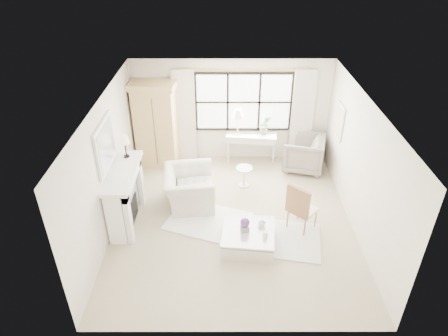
{
  "coord_description": "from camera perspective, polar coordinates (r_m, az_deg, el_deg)",
  "views": [
    {
      "loc": [
        -0.2,
        -6.73,
        5.45
      ],
      "look_at": [
        -0.2,
        0.2,
        1.2
      ],
      "focal_mm": 32.0,
      "sensor_mm": 36.0,
      "label": 1
    }
  ],
  "objects": [
    {
      "name": "art_canvas",
      "position": [
        9.65,
        16.0,
        6.46
      ],
      "size": [
        0.01,
        0.52,
        0.72
      ],
      "primitive_type": "cube",
      "color": "beige",
      "rests_on": "wall_right"
    },
    {
      "name": "console_lamp",
      "position": [
        10.12,
        2.0,
        7.67
      ],
      "size": [
        0.28,
        0.28,
        0.69
      ],
      "color": "gold",
      "rests_on": "console_table"
    },
    {
      "name": "club_armchair",
      "position": [
        8.96,
        -4.99,
        -2.88
      ],
      "size": [
        1.19,
        1.33,
        0.8
      ],
      "primitive_type": "imported",
      "rotation": [
        0.0,
        0.0,
        1.67
      ],
      "color": "beige",
      "rests_on": "floor"
    },
    {
      "name": "wall_front",
      "position": [
        5.71,
        2.05,
        -14.32
      ],
      "size": [
        5.0,
        0.0,
        5.0
      ],
      "primitive_type": "plane",
      "rotation": [
        -1.57,
        0.0,
        0.0
      ],
      "color": "silver",
      "rests_on": "ground"
    },
    {
      "name": "curtain_rod",
      "position": [
        9.87,
        2.96,
        13.94
      ],
      "size": [
        3.3,
        0.04,
        0.04
      ],
      "primitive_type": "cylinder",
      "rotation": [
        0.0,
        1.57,
        0.0
      ],
      "color": "#AF883C",
      "rests_on": "wall_back"
    },
    {
      "name": "art_frame",
      "position": [
        9.66,
        16.12,
        6.46
      ],
      "size": [
        0.04,
        0.62,
        0.82
      ],
      "primitive_type": "cube",
      "color": "white",
      "rests_on": "wall_right"
    },
    {
      "name": "fireplace",
      "position": [
        8.52,
        -14.15,
        -3.86
      ],
      "size": [
        0.58,
        1.66,
        1.26
      ],
      "color": "white",
      "rests_on": "ground"
    },
    {
      "name": "rug_left",
      "position": [
        8.62,
        -2.28,
        -7.57
      ],
      "size": [
        1.97,
        1.68,
        0.03
      ],
      "primitive_type": "cube",
      "rotation": [
        0.0,
        0.0,
        -0.35
      ],
      "color": "white",
      "rests_on": "floor"
    },
    {
      "name": "mirror_glass",
      "position": [
        7.95,
        -16.42,
        3.19
      ],
      "size": [
        0.02,
        1.0,
        0.8
      ],
      "primitive_type": "cube",
      "color": "silver",
      "rests_on": "wall_left"
    },
    {
      "name": "mirror_frame",
      "position": [
        7.96,
        -16.62,
        3.19
      ],
      "size": [
        0.05,
        1.15,
        0.95
      ],
      "primitive_type": "cube",
      "color": "silver",
      "rests_on": "wall_left"
    },
    {
      "name": "wall_right",
      "position": [
        8.32,
        18.9,
        0.18
      ],
      "size": [
        0.0,
        5.5,
        5.5
      ],
      "primitive_type": "plane",
      "rotation": [
        1.57,
        0.0,
        -1.57
      ],
      "color": "silver",
      "rests_on": "ground"
    },
    {
      "name": "wall_left",
      "position": [
        8.2,
        -16.31,
        0.17
      ],
      "size": [
        0.0,
        5.5,
        5.5
      ],
      "primitive_type": "plane",
      "rotation": [
        1.57,
        0.0,
        1.57
      ],
      "color": "beige",
      "rests_on": "ground"
    },
    {
      "name": "armoire",
      "position": [
        10.24,
        -9.67,
        6.19
      ],
      "size": [
        1.19,
        0.82,
        2.24
      ],
      "rotation": [
        0.0,
        0.0,
        -0.11
      ],
      "color": "tan",
      "rests_on": "floor"
    },
    {
      "name": "coffee_vase",
      "position": [
        7.9,
        5.41,
        -7.76
      ],
      "size": [
        0.17,
        0.17,
        0.16
      ],
      "primitive_type": "imported",
      "rotation": [
        0.0,
        0.0,
        -0.08
      ],
      "color": "silver",
      "rests_on": "coffee_table"
    },
    {
      "name": "rug_right",
      "position": [
        8.26,
        8.08,
        -9.95
      ],
      "size": [
        1.75,
        1.43,
        0.03
      ],
      "primitive_type": "cube",
      "rotation": [
        0.0,
        0.0,
        -0.18
      ],
      "color": "silver",
      "rests_on": "floor"
    },
    {
      "name": "window_frame",
      "position": [
        10.21,
        2.81,
        9.36
      ],
      "size": [
        2.5,
        0.04,
        1.5
      ],
      "primitive_type": null,
      "color": "black",
      "rests_on": "wall_back"
    },
    {
      "name": "ceiling",
      "position": [
        7.27,
        1.57,
        9.32
      ],
      "size": [
        5.5,
        5.5,
        0.0
      ],
      "primitive_type": "plane",
      "rotation": [
        3.14,
        0.0,
        0.0
      ],
      "color": "white",
      "rests_on": "ground"
    },
    {
      "name": "wingback_chair",
      "position": [
        10.38,
        11.29,
        2.09
      ],
      "size": [
        1.19,
        1.17,
        0.89
      ],
      "primitive_type": "imported",
      "rotation": [
        0.0,
        0.0,
        -1.83
      ],
      "color": "gray",
      "rests_on": "floor"
    },
    {
      "name": "console_table",
      "position": [
        10.56,
        3.84,
        2.9
      ],
      "size": [
        1.34,
        0.59,
        0.8
      ],
      "rotation": [
        0.0,
        0.0,
        -0.11
      ],
      "color": "silver",
      "rests_on": "floor"
    },
    {
      "name": "side_table",
      "position": [
        9.56,
        2.88,
        -0.86
      ],
      "size": [
        0.4,
        0.4,
        0.51
      ],
      "color": "silver",
      "rests_on": "floor"
    },
    {
      "name": "orchid_plant",
      "position": [
        10.3,
        5.9,
        6.14
      ],
      "size": [
        0.29,
        0.24,
        0.52
      ],
      "primitive_type": "imported",
      "rotation": [
        0.0,
        0.0,
        0.03
      ],
      "color": "#617D53",
      "rests_on": "console_table"
    },
    {
      "name": "wall_back",
      "position": [
        10.32,
        1.09,
        8.15
      ],
      "size": [
        5.0,
        0.0,
        5.0
      ],
      "primitive_type": "plane",
      "rotation": [
        1.57,
        0.0,
        0.0
      ],
      "color": "white",
      "rests_on": "ground"
    },
    {
      "name": "coffee_table",
      "position": [
        7.95,
        3.47,
        -10.0
      ],
      "size": [
        1.11,
        1.11,
        0.38
      ],
      "rotation": [
        0.0,
        0.0,
        -0.11
      ],
      "color": "white",
      "rests_on": "floor"
    },
    {
      "name": "window_pane",
      "position": [
        10.22,
        2.81,
        9.38
      ],
      "size": [
        2.4,
        0.02,
        1.5
      ],
      "primitive_type": "cube",
      "color": "white",
      "rests_on": "wall_back"
    },
    {
      "name": "curtain_right",
      "position": [
        10.47,
        11.07,
        7.21
      ],
      "size": [
        0.55,
        0.1,
        2.47
      ],
      "primitive_type": "cube",
      "color": "beige",
      "rests_on": "ground"
    },
    {
      "name": "french_chair",
      "position": [
        8.42,
        10.98,
        -6.77
      ],
      "size": [
        0.68,
        0.68,
        1.08
      ],
      "rotation": [
        0.0,
        0.0,
        2.38
      ],
      "color": "#A47044",
      "rests_on": "floor"
    },
    {
      "name": "curtain_left",
      "position": [
        10.33,
        -5.64,
        7.3
      ],
      "size": [
        0.55,
        0.1,
        2.47
      ],
      "primitive_type": "cube",
      "color": "beige",
      "rests_on": "ground"
    },
    {
      "name": "planter_box",
      "position": [
        7.79,
        2.98,
        -8.58
      ],
      "size": [
        0.17,
        0.17,
        0.11
      ],
      "primitive_type": "cube",
      "rotation": [
        0.0,
        0.0,
        0.2
      ],
      "color": "slate",
      "rests_on": "coffee_table"
    },
    {
      "name": "mantel_lamp",
      "position": [
        8.46,
        -14.06,
        3.88
      ],
      "size": [
        0.22,
        0.22,
        0.51
      ],
      "color": "black",
      "rests_on": "fireplace"
    },
    {
      "name": "floor",
      "position": [
        8.66,
        1.31,
        -7.47
      ],
      "size": [
        5.5,
        5.5,
        0.0
      ],
      "primitive_type": "plane",
      "color": "tan",
      "rests_on": "ground"
    },
    {
      "name": "planter_flowers",
      "position": [
        7.69,
        3.01,
        -7.76
      ],
      "size": [
        0.18,
        0.18,
        0.18
      ],
      "primitive_type": "sphere",
      "color": "#593079",
      "rests_on": "planter_box"
    },
    {
      "name": "pillar_candle",
      "position": [
        7.67,
        5.94,
        -9.42
      ],
      "size": [
        0.09,
        0.09,
        0.12
      ],
      "primitive_type": "cylinder",
      "color": "white",
      "rests_on": "coffee_table"
    }
  ]
}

